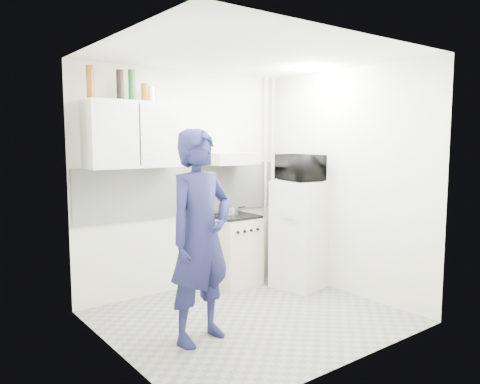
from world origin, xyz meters
TOP-DOWN VIEW (x-y plane):
  - floor at (0.00, 0.00)m, footprint 2.80×2.80m
  - ceiling at (0.00, 0.00)m, footprint 2.80×2.80m
  - wall_back at (0.00, 1.25)m, footprint 2.80×0.00m
  - wall_left at (-1.40, 0.00)m, footprint 0.00×2.60m
  - wall_right at (1.40, 0.00)m, footprint 0.00×2.60m
  - person at (-0.69, -0.14)m, footprint 0.76×0.57m
  - stove at (0.54, 1.00)m, footprint 0.52×0.52m
  - fridge at (1.10, 0.43)m, footprint 0.65×0.65m
  - stove_top at (0.54, 1.00)m, footprint 0.50×0.50m
  - saucepan at (0.54, 1.08)m, footprint 0.17×0.17m
  - microwave at (1.10, 0.43)m, footprint 0.62×0.48m
  - bottle_a at (-1.19, 1.07)m, footprint 0.08×0.08m
  - bottle_c at (-0.88, 1.07)m, footprint 0.08×0.08m
  - bottle_d at (-0.75, 1.07)m, footprint 0.07×0.07m
  - canister_a at (-0.60, 1.07)m, footprint 0.08×0.08m
  - canister_b at (-0.53, 1.07)m, footprint 0.09×0.09m
  - upper_cabinet at (-0.75, 1.07)m, footprint 1.00×0.35m
  - range_hood at (0.45, 1.00)m, footprint 0.60×0.50m
  - backsplash at (0.00, 1.24)m, footprint 2.74×0.03m
  - pipe_a at (1.30, 1.17)m, footprint 0.05×0.05m
  - pipe_b at (1.18, 1.17)m, footprint 0.04×0.04m
  - ceiling_spot_fixture at (1.00, 0.20)m, footprint 0.10×0.10m

SIDE VIEW (x-z plane):
  - floor at x=0.00m, z-range 0.00..0.00m
  - stove at x=0.54m, z-range 0.00..0.84m
  - fridge at x=1.10m, z-range 0.00..1.31m
  - stove_top at x=0.54m, z-range 0.84..0.87m
  - saucepan at x=0.54m, z-range 0.87..0.96m
  - person at x=-0.69m, z-range 0.00..1.89m
  - backsplash at x=0.00m, z-range 0.90..1.50m
  - wall_left at x=-1.40m, z-range 0.00..2.60m
  - wall_right at x=1.40m, z-range 0.00..2.60m
  - pipe_a at x=1.30m, z-range 0.00..2.60m
  - pipe_b at x=1.18m, z-range 0.00..2.60m
  - wall_back at x=0.00m, z-range -0.10..2.70m
  - microwave at x=1.10m, z-range 1.31..1.62m
  - range_hood at x=0.45m, z-range 1.50..1.64m
  - upper_cabinet at x=-0.75m, z-range 1.50..2.20m
  - canister_b at x=-0.53m, z-range 2.20..2.36m
  - canister_a at x=-0.60m, z-range 2.20..2.39m
  - bottle_c at x=-0.88m, z-range 2.20..2.51m
  - bottle_d at x=-0.75m, z-range 2.20..2.52m
  - bottle_a at x=-1.19m, z-range 2.20..2.53m
  - ceiling_spot_fixture at x=1.00m, z-range 2.56..2.58m
  - ceiling at x=0.00m, z-range 2.60..2.60m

